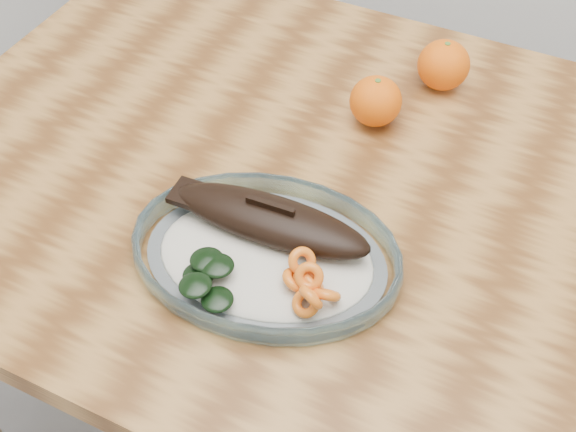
{
  "coord_description": "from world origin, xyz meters",
  "views": [
    {
      "loc": [
        0.2,
        -0.62,
        1.42
      ],
      "look_at": [
        -0.05,
        -0.09,
        0.77
      ],
      "focal_mm": 45.0,
      "sensor_mm": 36.0,
      "label": 1
    }
  ],
  "objects_px": {
    "dining_table": "(347,238)",
    "plated_meal": "(266,251)",
    "orange_left": "(376,101)",
    "orange_right": "(444,65)"
  },
  "relations": [
    {
      "from": "dining_table",
      "to": "plated_meal",
      "type": "relative_size",
      "value": 1.83
    },
    {
      "from": "plated_meal",
      "to": "orange_left",
      "type": "xyz_separation_m",
      "value": [
        0.02,
        0.29,
        0.02
      ]
    },
    {
      "from": "dining_table",
      "to": "plated_meal",
      "type": "xyz_separation_m",
      "value": [
        -0.05,
        -0.15,
        0.12
      ]
    },
    {
      "from": "orange_left",
      "to": "orange_right",
      "type": "xyz_separation_m",
      "value": [
        0.06,
        0.12,
        0.0
      ]
    },
    {
      "from": "plated_meal",
      "to": "orange_left",
      "type": "relative_size",
      "value": 9.09
    },
    {
      "from": "orange_left",
      "to": "orange_right",
      "type": "bearing_deg",
      "value": 62.93
    },
    {
      "from": "orange_right",
      "to": "plated_meal",
      "type": "bearing_deg",
      "value": -101.64
    },
    {
      "from": "dining_table",
      "to": "orange_right",
      "type": "relative_size",
      "value": 15.91
    },
    {
      "from": "orange_left",
      "to": "orange_right",
      "type": "distance_m",
      "value": 0.13
    },
    {
      "from": "plated_meal",
      "to": "orange_left",
      "type": "height_order",
      "value": "plated_meal"
    }
  ]
}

